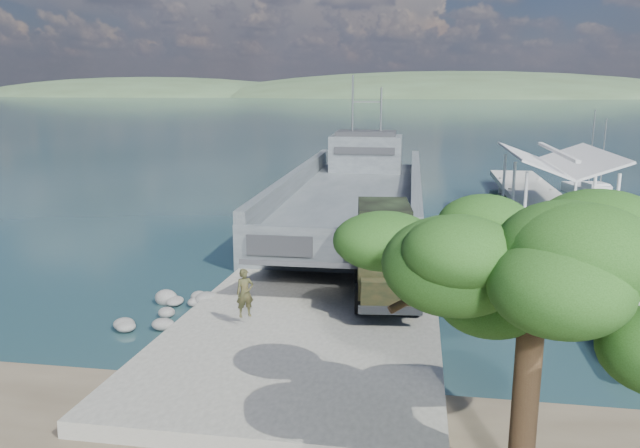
{
  "coord_description": "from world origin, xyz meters",
  "views": [
    {
      "loc": [
        4.05,
        -23.35,
        9.37
      ],
      "look_at": [
        -0.66,
        6.0,
        2.79
      ],
      "focal_mm": 35.0,
      "sensor_mm": 36.0,
      "label": 1
    }
  ],
  "objects_px": {
    "sailboat_far": "(600,193)",
    "soldier": "(245,303)",
    "sailboat_near": "(589,191)",
    "overhang_tree": "(508,276)",
    "military_truck": "(385,251)",
    "landing_craft": "(355,202)",
    "pier": "(556,207)"
  },
  "relations": [
    {
      "from": "landing_craft",
      "to": "overhang_tree",
      "type": "xyz_separation_m",
      "value": [
        6.68,
        -32.31,
        4.43
      ]
    },
    {
      "from": "pier",
      "to": "military_truck",
      "type": "distance_m",
      "value": 18.81
    },
    {
      "from": "pier",
      "to": "landing_craft",
      "type": "bearing_deg",
      "value": 165.05
    },
    {
      "from": "pier",
      "to": "soldier",
      "type": "relative_size",
      "value": 23.86
    },
    {
      "from": "landing_craft",
      "to": "pier",
      "type": "bearing_deg",
      "value": -15.69
    },
    {
      "from": "soldier",
      "to": "overhang_tree",
      "type": "relative_size",
      "value": 0.25
    },
    {
      "from": "landing_craft",
      "to": "overhang_tree",
      "type": "bearing_deg",
      "value": -79.06
    },
    {
      "from": "landing_craft",
      "to": "sailboat_far",
      "type": "xyz_separation_m",
      "value": [
        20.15,
        10.42,
        -0.55
      ]
    },
    {
      "from": "sailboat_far",
      "to": "landing_craft",
      "type": "bearing_deg",
      "value": -145.09
    },
    {
      "from": "pier",
      "to": "sailboat_far",
      "type": "relative_size",
      "value": 6.33
    },
    {
      "from": "pier",
      "to": "military_truck",
      "type": "bearing_deg",
      "value": -123.3
    },
    {
      "from": "landing_craft",
      "to": "overhang_tree",
      "type": "relative_size",
      "value": 5.16
    },
    {
      "from": "military_truck",
      "to": "soldier",
      "type": "bearing_deg",
      "value": -141.08
    },
    {
      "from": "military_truck",
      "to": "sailboat_far",
      "type": "xyz_separation_m",
      "value": [
        16.81,
        29.78,
        -1.96
      ]
    },
    {
      "from": "landing_craft",
      "to": "soldier",
      "type": "xyz_separation_m",
      "value": [
        -1.58,
        -24.3,
        0.51
      ]
    },
    {
      "from": "sailboat_far",
      "to": "pier",
      "type": "bearing_deg",
      "value": -107.2
    },
    {
      "from": "sailboat_near",
      "to": "military_truck",
      "type": "bearing_deg",
      "value": -132.08
    },
    {
      "from": "soldier",
      "to": "sailboat_near",
      "type": "relative_size",
      "value": 0.24
    },
    {
      "from": "sailboat_far",
      "to": "soldier",
      "type": "bearing_deg",
      "value": -114.48
    },
    {
      "from": "military_truck",
      "to": "soldier",
      "type": "height_order",
      "value": "military_truck"
    },
    {
      "from": "soldier",
      "to": "sailboat_far",
      "type": "xyz_separation_m",
      "value": [
        21.73,
        34.72,
        -1.05
      ]
    },
    {
      "from": "pier",
      "to": "overhang_tree",
      "type": "bearing_deg",
      "value": -103.68
    },
    {
      "from": "sailboat_near",
      "to": "overhang_tree",
      "type": "relative_size",
      "value": 1.04
    },
    {
      "from": "soldier",
      "to": "sailboat_near",
      "type": "xyz_separation_m",
      "value": [
        20.98,
        35.31,
        -1.01
      ]
    },
    {
      "from": "pier",
      "to": "overhang_tree",
      "type": "height_order",
      "value": "overhang_tree"
    },
    {
      "from": "military_truck",
      "to": "overhang_tree",
      "type": "xyz_separation_m",
      "value": [
        3.34,
        -12.96,
        3.01
      ]
    },
    {
      "from": "overhang_tree",
      "to": "sailboat_near",
      "type": "bearing_deg",
      "value": 73.65
    },
    {
      "from": "pier",
      "to": "sailboat_far",
      "type": "xyz_separation_m",
      "value": [
        6.49,
        14.07,
        -1.23
      ]
    },
    {
      "from": "sailboat_near",
      "to": "sailboat_far",
      "type": "distance_m",
      "value": 0.95
    },
    {
      "from": "landing_craft",
      "to": "sailboat_far",
      "type": "distance_m",
      "value": 22.69
    },
    {
      "from": "military_truck",
      "to": "sailboat_near",
      "type": "distance_m",
      "value": 34.4
    },
    {
      "from": "landing_craft",
      "to": "sailboat_far",
      "type": "relative_size",
      "value": 5.45
    }
  ]
}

